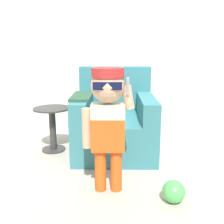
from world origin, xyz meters
name	(u,v)px	position (x,y,z in m)	size (l,w,h in m)	color
ground_plane	(104,156)	(0.00, 0.00, 0.00)	(10.00, 10.00, 0.00)	#ADA89E
wall_back	(107,42)	(0.00, 0.86, 1.30)	(10.00, 0.05, 2.60)	silver
armchair	(115,122)	(0.12, 0.23, 0.34)	(0.93, 1.05, 0.98)	teal
person_child	(108,111)	(0.06, -0.75, 0.70)	(0.43, 0.32, 1.06)	#E05119
side_table	(53,125)	(-0.63, 0.17, 0.32)	(0.43, 0.43, 0.53)	#333333
toy_ball	(174,192)	(0.60, -0.93, 0.09)	(0.18, 0.18, 0.18)	#4CB256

